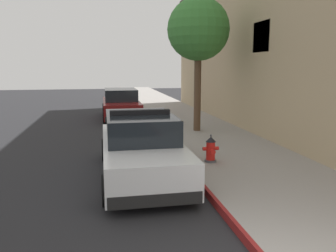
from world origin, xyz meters
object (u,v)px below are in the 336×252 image
at_px(fire_hydrant, 211,149).
at_px(parked_car_silver_ahead, 121,104).
at_px(street_tree, 198,30).
at_px(police_cruiser, 141,147).

bearing_deg(fire_hydrant, parked_car_silver_ahead, 101.31).
height_order(parked_car_silver_ahead, fire_hydrant, parked_car_silver_ahead).
xyz_separation_m(fire_hydrant, street_tree, (0.89, 4.55, 3.61)).
height_order(fire_hydrant, street_tree, street_tree).
height_order(police_cruiser, parked_car_silver_ahead, police_cruiser).
bearing_deg(parked_car_silver_ahead, police_cruiser, -90.24).
bearing_deg(parked_car_silver_ahead, street_tree, -60.76).
distance_m(police_cruiser, fire_hydrant, 2.00).
bearing_deg(police_cruiser, parked_car_silver_ahead, 89.76).
xyz_separation_m(police_cruiser, street_tree, (2.84, 4.91, 3.38)).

